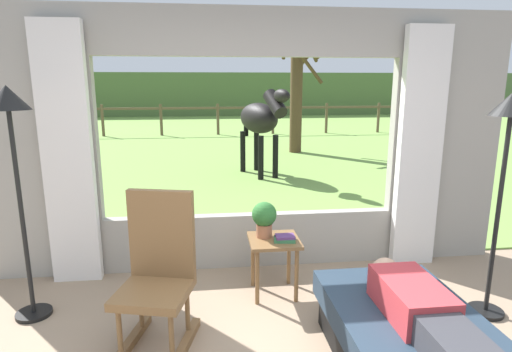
# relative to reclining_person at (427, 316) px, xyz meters

# --- Properties ---
(back_wall_with_window) EXTENTS (5.20, 0.12, 2.55)m
(back_wall_with_window) POSITION_rel_reclining_person_xyz_m (-0.83, 2.00, 0.73)
(back_wall_with_window) COLOR #9E998E
(back_wall_with_window) RESTS_ON ground_plane
(curtain_panel_left) EXTENTS (0.44, 0.10, 2.40)m
(curtain_panel_left) POSITION_rel_reclining_person_xyz_m (-2.52, 1.86, 0.68)
(curtain_panel_left) COLOR silver
(curtain_panel_left) RESTS_ON ground_plane
(curtain_panel_right) EXTENTS (0.44, 0.10, 2.40)m
(curtain_panel_right) POSITION_rel_reclining_person_xyz_m (0.86, 1.86, 0.68)
(curtain_panel_right) COLOR silver
(curtain_panel_right) RESTS_ON ground_plane
(outdoor_pasture_lawn) EXTENTS (36.00, 21.68, 0.02)m
(outdoor_pasture_lawn) POSITION_rel_reclining_person_xyz_m (-0.83, 12.90, -0.51)
(outdoor_pasture_lawn) COLOR #759E47
(outdoor_pasture_lawn) RESTS_ON ground_plane
(distant_hill_ridge) EXTENTS (36.00, 2.00, 2.40)m
(distant_hill_ridge) POSITION_rel_reclining_person_xyz_m (-0.83, 22.74, 0.68)
(distant_hill_ridge) COLOR #4E6839
(distant_hill_ridge) RESTS_ON ground_plane
(reclining_person) EXTENTS (0.34, 1.43, 0.22)m
(reclining_person) POSITION_rel_reclining_person_xyz_m (0.00, 0.00, 0.00)
(reclining_person) COLOR #B23338
(reclining_person) RESTS_ON recliner_sofa
(rocking_chair) EXTENTS (0.61, 0.77, 1.12)m
(rocking_chair) POSITION_rel_reclining_person_xyz_m (-1.63, 0.74, 0.02)
(rocking_chair) COLOR brown
(rocking_chair) RESTS_ON ground_plane
(side_table) EXTENTS (0.44, 0.44, 0.52)m
(side_table) POSITION_rel_reclining_person_xyz_m (-0.69, 1.35, -0.10)
(side_table) COLOR brown
(side_table) RESTS_ON ground_plane
(potted_plant) EXTENTS (0.22, 0.22, 0.32)m
(potted_plant) POSITION_rel_reclining_person_xyz_m (-0.77, 1.41, 0.18)
(potted_plant) COLOR #9E6042
(potted_plant) RESTS_ON side_table
(book_stack) EXTENTS (0.20, 0.16, 0.05)m
(book_stack) POSITION_rel_reclining_person_xyz_m (-0.61, 1.29, 0.02)
(book_stack) COLOR #337247
(book_stack) RESTS_ON side_table
(floor_lamp_left) EXTENTS (0.32, 0.32, 1.85)m
(floor_lamp_left) POSITION_rel_reclining_person_xyz_m (-2.70, 1.22, 0.97)
(floor_lamp_left) COLOR black
(floor_lamp_left) RESTS_ON ground_plane
(floor_lamp_right) EXTENTS (0.32, 0.32, 1.80)m
(floor_lamp_right) POSITION_rel_reclining_person_xyz_m (1.00, 0.82, 0.93)
(floor_lamp_right) COLOR black
(floor_lamp_right) RESTS_ON ground_plane
(horse) EXTENTS (0.95, 1.81, 1.73)m
(horse) POSITION_rel_reclining_person_xyz_m (-0.19, 6.19, 0.63)
(horse) COLOR black
(horse) RESTS_ON outdoor_pasture_lawn
(pasture_tree) EXTENTS (1.11, 1.24, 3.14)m
(pasture_tree) POSITION_rel_reclining_person_xyz_m (1.13, 8.97, 1.16)
(pasture_tree) COLOR #4C3823
(pasture_tree) RESTS_ON outdoor_pasture_lawn
(pasture_fence_line) EXTENTS (16.10, 0.10, 1.10)m
(pasture_fence_line) POSITION_rel_reclining_person_xyz_m (-0.83, 13.15, 0.22)
(pasture_fence_line) COLOR brown
(pasture_fence_line) RESTS_ON outdoor_pasture_lawn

